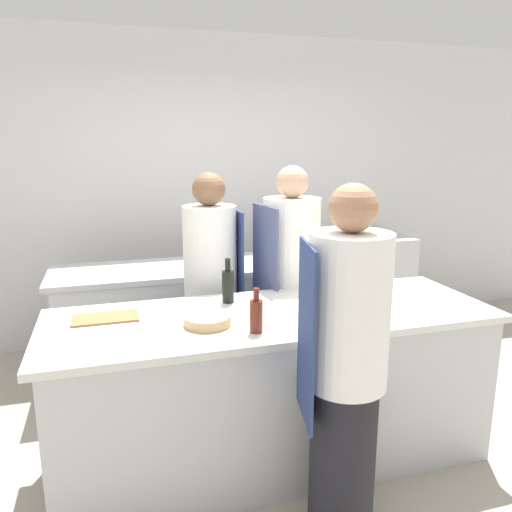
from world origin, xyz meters
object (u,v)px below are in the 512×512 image
object	(u,v)px
oven_range	(358,284)
bottle_wine	(228,285)
bowl_mixing_large	(208,320)
bottle_olive_oil	(256,315)
chef_at_pass_far	(290,290)
chef_at_stove	(211,292)
bottle_vinegar	(354,300)
stockpot	(285,244)
bowl_prep_small	(342,287)
chef_at_prep_near	(345,370)

from	to	relation	value
oven_range	bottle_wine	xyz separation A→B (m)	(-1.66, -1.45, 0.53)
bowl_mixing_large	bottle_olive_oil	bearing A→B (deg)	-37.91
chef_at_pass_far	bottle_wine	world-z (taller)	chef_at_pass_far
chef_at_stove	bowl_mixing_large	size ratio (longest dim) A/B	6.60
chef_at_stove	bottle_vinegar	world-z (taller)	chef_at_stove
chef_at_pass_far	stockpot	distance (m)	0.79
bowl_mixing_large	bowl_prep_small	size ratio (longest dim) A/B	1.16
chef_at_pass_far	bowl_mixing_large	bearing A→B (deg)	125.09
bottle_wine	bowl_prep_small	distance (m)	0.74
bottle_vinegar	oven_range	bearing A→B (deg)	60.93
bottle_olive_oil	bowl_mixing_large	bearing A→B (deg)	142.09
chef_at_prep_near	bottle_vinegar	size ratio (longest dim) A/B	5.27
bottle_vinegar	bottle_wine	size ratio (longest dim) A/B	1.19
bottle_wine	chef_at_stove	bearing A→B (deg)	90.38
chef_at_pass_far	bowl_prep_small	world-z (taller)	chef_at_pass_far
stockpot	bowl_mixing_large	bearing A→B (deg)	-123.67
oven_range	stockpot	size ratio (longest dim) A/B	3.19
bottle_olive_oil	bowl_mixing_large	xyz separation A→B (m)	(-0.22, 0.17, -0.07)
chef_at_stove	bowl_prep_small	world-z (taller)	chef_at_stove
chef_at_stove	stockpot	distance (m)	0.96
chef_at_pass_far	bowl_mixing_large	distance (m)	0.98
oven_range	chef_at_prep_near	bearing A→B (deg)	-119.47
bottle_olive_oil	bottle_wine	distance (m)	0.51
chef_at_prep_near	chef_at_pass_far	world-z (taller)	chef_at_pass_far
chef_at_prep_near	oven_range	bearing A→B (deg)	-17.99
bottle_vinegar	bowl_mixing_large	world-z (taller)	bottle_vinegar
chef_at_prep_near	bottle_olive_oil	xyz separation A→B (m)	(-0.30, 0.40, 0.16)
chef_at_stove	chef_at_pass_far	size ratio (longest dim) A/B	0.97
chef_at_pass_far	bowl_mixing_large	xyz separation A→B (m)	(-0.71, -0.67, 0.09)
chef_at_prep_near	bowl_mixing_large	size ratio (longest dim) A/B	6.72
bottle_vinegar	stockpot	size ratio (longest dim) A/B	1.05
bottle_vinegar	bowl_mixing_large	bearing A→B (deg)	166.07
chef_at_pass_far	bottle_vinegar	world-z (taller)	chef_at_pass_far
bottle_vinegar	stockpot	bearing A→B (deg)	83.32
bottle_wine	oven_range	bearing A→B (deg)	41.20
stockpot	chef_at_pass_far	bearing A→B (deg)	-106.99
bottle_olive_oil	bowl_mixing_large	world-z (taller)	bottle_olive_oil
bottle_olive_oil	stockpot	distance (m)	1.73
oven_range	chef_at_pass_far	world-z (taller)	chef_at_pass_far
bottle_olive_oil	bowl_prep_small	xyz separation A→B (m)	(0.71, 0.49, -0.05)
chef_at_prep_near	bottle_olive_oil	size ratio (longest dim) A/B	7.27
bottle_wine	bowl_mixing_large	bearing A→B (deg)	-119.47
chef_at_stove	chef_at_pass_far	distance (m)	0.55
chef_at_pass_far	bottle_vinegar	distance (m)	0.87
bottle_wine	chef_at_prep_near	bearing A→B (deg)	-70.33
chef_at_stove	stockpot	xyz separation A→B (m)	(0.75, 0.57, 0.18)
oven_range	bottle_vinegar	world-z (taller)	bottle_vinegar
bowl_prep_small	bottle_olive_oil	bearing A→B (deg)	-145.67
bowl_mixing_large	bowl_prep_small	distance (m)	0.98
bottle_vinegar	bowl_mixing_large	xyz separation A→B (m)	(-0.75, 0.19, -0.10)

